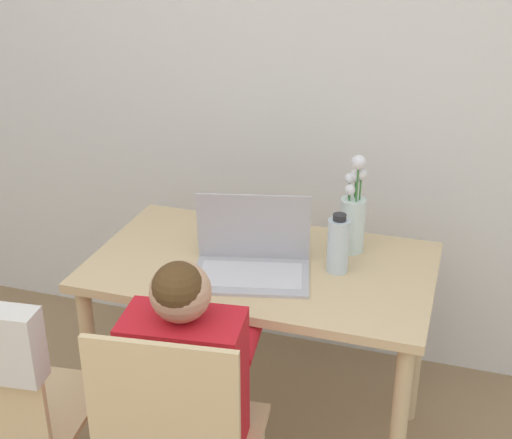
{
  "coord_description": "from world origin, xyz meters",
  "views": [
    {
      "loc": [
        0.59,
        -0.44,
        1.83
      ],
      "look_at": [
        -0.02,
        1.48,
        0.91
      ],
      "focal_mm": 50.0,
      "sensor_mm": 36.0,
      "label": 1
    }
  ],
  "objects_px": {
    "laptop": "(252,255)",
    "water_bottle": "(338,245)",
    "flower_vase": "(353,215)",
    "person_seated": "(191,377)"
  },
  "relations": [
    {
      "from": "laptop",
      "to": "water_bottle",
      "type": "height_order",
      "value": "laptop"
    },
    {
      "from": "person_seated",
      "to": "water_bottle",
      "type": "distance_m",
      "value": 0.63
    },
    {
      "from": "flower_vase",
      "to": "laptop",
      "type": "bearing_deg",
      "value": -138.4
    },
    {
      "from": "laptop",
      "to": "flower_vase",
      "type": "relative_size",
      "value": 1.18
    },
    {
      "from": "person_seated",
      "to": "flower_vase",
      "type": "bearing_deg",
      "value": -121.31
    },
    {
      "from": "flower_vase",
      "to": "water_bottle",
      "type": "relative_size",
      "value": 1.75
    },
    {
      "from": "person_seated",
      "to": "laptop",
      "type": "distance_m",
      "value": 0.47
    },
    {
      "from": "laptop",
      "to": "flower_vase",
      "type": "distance_m",
      "value": 0.37
    },
    {
      "from": "flower_vase",
      "to": "water_bottle",
      "type": "distance_m",
      "value": 0.16
    },
    {
      "from": "flower_vase",
      "to": "person_seated",
      "type": "bearing_deg",
      "value": -114.35
    }
  ]
}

